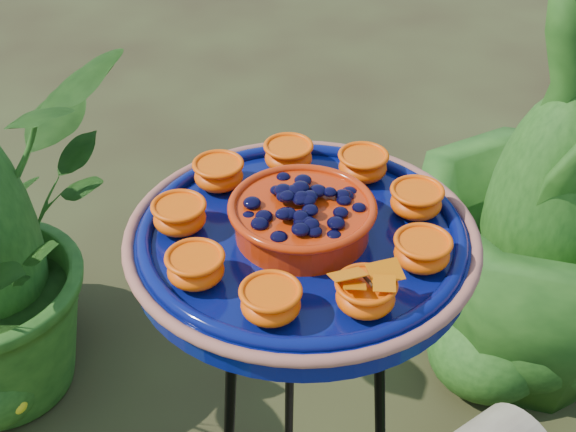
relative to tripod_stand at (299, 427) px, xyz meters
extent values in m
torus|color=black|center=(0.00, 0.00, 0.31)|extent=(0.24, 0.24, 0.01)
cylinder|color=black|center=(0.00, 0.13, -0.09)|extent=(0.02, 0.08, 0.81)
cylinder|color=#070F54|center=(0.00, 0.00, 0.34)|extent=(0.42, 0.42, 0.04)
torus|color=#9A5A45|center=(0.00, 0.00, 0.36)|extent=(0.43, 0.43, 0.01)
torus|color=#070F54|center=(0.00, 0.00, 0.36)|extent=(0.40, 0.40, 0.02)
cylinder|color=#B82706|center=(0.00, 0.00, 0.38)|extent=(0.16, 0.16, 0.04)
torus|color=#B82706|center=(0.00, 0.00, 0.40)|extent=(0.18, 0.18, 0.01)
ellipsoid|color=black|center=(0.00, 0.00, 0.41)|extent=(0.14, 0.14, 0.03)
ellipsoid|color=#FF4B02|center=(0.15, 0.02, 0.38)|extent=(0.06, 0.06, 0.03)
cylinder|color=#F86604|center=(0.15, 0.02, 0.39)|extent=(0.06, 0.06, 0.01)
ellipsoid|color=#FF4B02|center=(0.10, 0.11, 0.38)|extent=(0.06, 0.06, 0.03)
cylinder|color=#F86604|center=(0.10, 0.11, 0.39)|extent=(0.06, 0.06, 0.01)
ellipsoid|color=#FF4B02|center=(0.00, 0.15, 0.38)|extent=(0.06, 0.06, 0.03)
cylinder|color=#F86604|center=(0.00, 0.15, 0.39)|extent=(0.06, 0.06, 0.01)
ellipsoid|color=#FF4B02|center=(-0.09, 0.11, 0.38)|extent=(0.06, 0.06, 0.03)
cylinder|color=#F86604|center=(-0.09, 0.11, 0.39)|extent=(0.06, 0.06, 0.01)
ellipsoid|color=#FF4B02|center=(-0.15, 0.03, 0.38)|extent=(0.06, 0.06, 0.03)
cylinder|color=#F86604|center=(-0.15, 0.03, 0.39)|extent=(0.06, 0.06, 0.01)
ellipsoid|color=#FF4B02|center=(-0.13, -0.07, 0.38)|extent=(0.06, 0.06, 0.03)
cylinder|color=#F86604|center=(-0.13, -0.07, 0.39)|extent=(0.06, 0.06, 0.01)
ellipsoid|color=#FF4B02|center=(-0.05, -0.14, 0.38)|extent=(0.06, 0.06, 0.03)
cylinder|color=#F86604|center=(-0.05, -0.14, 0.39)|extent=(0.06, 0.06, 0.01)
ellipsoid|color=#FF4B02|center=(0.05, -0.14, 0.38)|extent=(0.06, 0.06, 0.03)
cylinder|color=#F86604|center=(0.05, -0.14, 0.39)|extent=(0.06, 0.06, 0.01)
ellipsoid|color=#FF4B02|center=(0.13, -0.08, 0.38)|extent=(0.06, 0.06, 0.03)
cylinder|color=#F86604|center=(0.13, -0.08, 0.39)|extent=(0.06, 0.06, 0.01)
cylinder|color=black|center=(0.05, -0.14, 0.40)|extent=(0.01, 0.03, 0.00)
cube|color=orange|center=(0.03, -0.14, 0.41)|extent=(0.04, 0.03, 0.01)
cube|color=orange|center=(0.07, -0.14, 0.41)|extent=(0.04, 0.03, 0.01)
imported|color=#1A4412|center=(0.64, 0.59, 0.06)|extent=(0.88, 0.88, 1.12)
camera|label=1|loc=(-0.11, -0.77, 0.95)|focal=50.00mm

